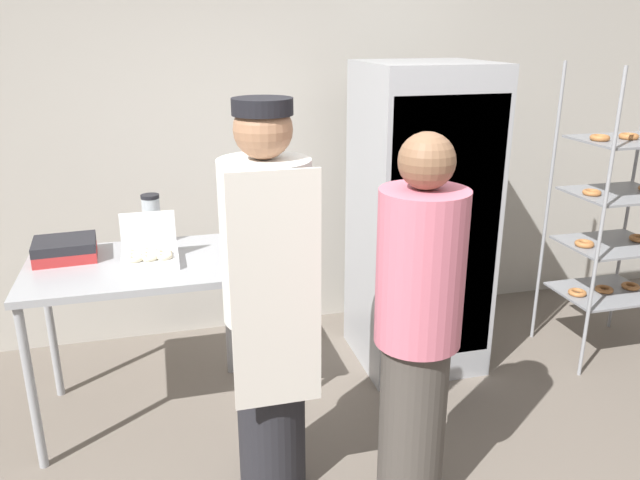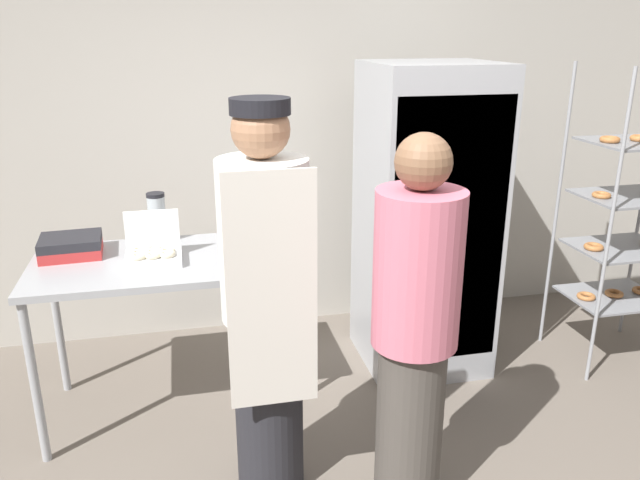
# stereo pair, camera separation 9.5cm
# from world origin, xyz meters

# --- Properties ---
(back_wall) EXTENTS (6.40, 0.12, 2.89)m
(back_wall) POSITION_xyz_m (0.00, 2.29, 1.44)
(back_wall) COLOR #B7B2A8
(back_wall) RESTS_ON ground_plane
(refrigerator) EXTENTS (0.72, 0.73, 1.85)m
(refrigerator) POSITION_xyz_m (0.71, 1.49, 0.93)
(refrigerator) COLOR #9EA0A5
(refrigerator) RESTS_ON ground_plane
(baking_rack) EXTENTS (0.64, 0.54, 1.84)m
(baking_rack) POSITION_xyz_m (1.92, 1.27, 0.91)
(baking_rack) COLOR #93969B
(baking_rack) RESTS_ON ground_plane
(prep_counter) EXTENTS (1.07, 0.73, 0.89)m
(prep_counter) POSITION_xyz_m (-0.96, 1.27, 0.79)
(prep_counter) COLOR #9EA0A5
(prep_counter) RESTS_ON ground_plane
(donut_box) EXTENTS (0.28, 0.21, 0.25)m
(donut_box) POSITION_xyz_m (-0.88, 1.21, 0.94)
(donut_box) COLOR white
(donut_box) RESTS_ON prep_counter
(blender_pitcher) EXTENTS (0.12, 0.12, 0.28)m
(blender_pitcher) POSITION_xyz_m (-0.86, 1.55, 1.02)
(blender_pitcher) COLOR #99999E
(blender_pitcher) RESTS_ON prep_counter
(binder_stack) EXTENTS (0.32, 0.28, 0.10)m
(binder_stack) POSITION_xyz_m (-1.30, 1.42, 0.95)
(binder_stack) COLOR #B72D2D
(binder_stack) RESTS_ON prep_counter
(person_baker) EXTENTS (0.38, 0.39, 1.78)m
(person_baker) POSITION_xyz_m (-0.40, 0.54, 0.93)
(person_baker) COLOR #232328
(person_baker) RESTS_ON ground_plane
(person_customer) EXTENTS (0.35, 0.35, 1.67)m
(person_customer) POSITION_xyz_m (0.17, 0.27, 0.85)
(person_customer) COLOR #47423D
(person_customer) RESTS_ON ground_plane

